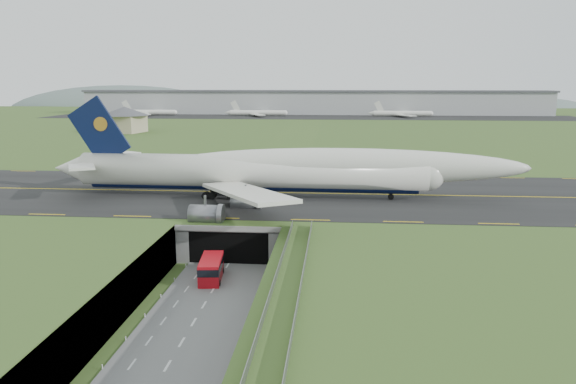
{
  "coord_description": "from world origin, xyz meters",
  "views": [
    {
      "loc": [
        15.75,
        -71.18,
        26.88
      ],
      "look_at": [
        7.86,
        20.0,
        8.88
      ],
      "focal_mm": 35.0,
      "sensor_mm": 36.0,
      "label": 1
    }
  ],
  "objects": [
    {
      "name": "jumbo_jet",
      "position": [
        6.32,
        28.85,
        11.09
      ],
      "size": [
        87.08,
        57.33,
        18.97
      ],
      "rotation": [
        0.0,
        0.0,
        -0.02
      ],
      "color": "silver",
      "rests_on": "ground"
    },
    {
      "name": "cargo_terminal",
      "position": [
        -0.25,
        299.41,
        13.96
      ],
      "size": [
        320.0,
        67.0,
        15.6
      ],
      "color": "#B2B2B2",
      "rests_on": "ground"
    },
    {
      "name": "trench_road",
      "position": [
        0.0,
        -7.5,
        0.1
      ],
      "size": [
        12.0,
        75.0,
        0.2
      ],
      "primitive_type": "cube",
      "color": "slate",
      "rests_on": "ground"
    },
    {
      "name": "guideway",
      "position": [
        11.0,
        -19.11,
        5.32
      ],
      "size": [
        3.0,
        53.0,
        7.05
      ],
      "color": "#A8A8A3",
      "rests_on": "ground"
    },
    {
      "name": "ground",
      "position": [
        0.0,
        0.0,
        0.0
      ],
      "size": [
        900.0,
        900.0,
        0.0
      ],
      "primitive_type": "plane",
      "color": "#3A5923",
      "rests_on": "ground"
    },
    {
      "name": "shuttle_tram",
      "position": [
        -1.09,
        1.07,
        1.69
      ],
      "size": [
        3.64,
        7.81,
        3.08
      ],
      "rotation": [
        0.0,
        0.0,
        0.11
      ],
      "color": "#B80C15",
      "rests_on": "ground"
    },
    {
      "name": "airfield_deck",
      "position": [
        0.0,
        0.0,
        3.0
      ],
      "size": [
        800.0,
        800.0,
        6.0
      ],
      "primitive_type": "cube",
      "color": "gray",
      "rests_on": "ground"
    },
    {
      "name": "distant_hills",
      "position": [
        64.38,
        430.0,
        -4.0
      ],
      "size": [
        700.0,
        91.0,
        60.0
      ],
      "color": "slate",
      "rests_on": "ground"
    },
    {
      "name": "taxiway",
      "position": [
        0.0,
        33.0,
        6.09
      ],
      "size": [
        800.0,
        44.0,
        0.18
      ],
      "primitive_type": "cube",
      "color": "black",
      "rests_on": "airfield_deck"
    },
    {
      "name": "tunnel_portal",
      "position": [
        0.0,
        16.71,
        3.33
      ],
      "size": [
        17.0,
        22.3,
        6.0
      ],
      "color": "gray",
      "rests_on": "ground"
    },
    {
      "name": "service_building",
      "position": [
        -72.29,
        157.15,
        12.4
      ],
      "size": [
        22.99,
        22.99,
        10.81
      ],
      "rotation": [
        0.0,
        0.0,
        -0.18
      ],
      "color": "#BDAE89",
      "rests_on": "ground"
    }
  ]
}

